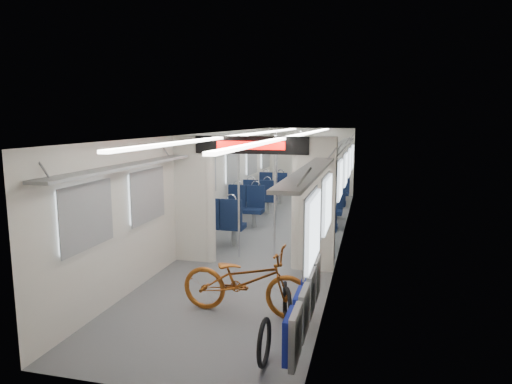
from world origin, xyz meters
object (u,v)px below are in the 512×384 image
(bicycle, at_px, (245,280))
(seat_bay_far_left, at_px, (267,191))
(stanchion_far_left, at_px, (277,176))
(flip_bench, at_px, (305,302))
(bike_hoop_c, at_px, (285,299))
(seat_bay_near_left, at_px, (235,211))
(seat_bay_far_right, at_px, (331,192))
(stanchion_near_right, at_px, (275,197))
(bike_hoop_a, at_px, (264,345))
(stanchion_near_left, at_px, (239,197))
(seat_bay_near_right, at_px, (320,213))
(bike_hoop_b, at_px, (288,308))
(stanchion_far_right, at_px, (300,176))

(bicycle, height_order, seat_bay_far_left, seat_bay_far_left)
(stanchion_far_left, bearing_deg, flip_bench, -75.66)
(bike_hoop_c, height_order, seat_bay_near_left, seat_bay_near_left)
(bike_hoop_c, relative_size, seat_bay_far_right, 0.20)
(seat_bay_far_left, height_order, stanchion_near_right, stanchion_near_right)
(stanchion_near_right, bearing_deg, bike_hoop_a, -79.63)
(bicycle, relative_size, stanchion_near_left, 0.77)
(seat_bay_near_left, xyz_separation_m, stanchion_near_right, (1.20, -1.35, 0.60))
(seat_bay_near_right, bearing_deg, seat_bay_far_right, 90.00)
(bicycle, bearing_deg, bike_hoop_b, -106.65)
(seat_bay_far_right, xyz_separation_m, stanchion_far_right, (-0.69, -1.29, 0.59))
(seat_bay_far_left, bearing_deg, stanchion_far_left, -67.64)
(flip_bench, relative_size, seat_bay_far_right, 0.95)
(stanchion_far_right, bearing_deg, bicycle, -88.18)
(bike_hoop_b, distance_m, seat_bay_near_right, 4.60)
(seat_bay_near_left, bearing_deg, stanchion_far_left, 71.77)
(bike_hoop_a, relative_size, seat_bay_far_right, 0.24)
(bicycle, distance_m, flip_bench, 1.23)
(bike_hoop_a, height_order, seat_bay_near_left, seat_bay_near_left)
(bike_hoop_a, relative_size, stanchion_far_right, 0.23)
(bike_hoop_c, bearing_deg, seat_bay_near_left, 115.77)
(seat_bay_far_left, bearing_deg, stanchion_far_right, -48.41)
(seat_bay_far_left, relative_size, stanchion_near_right, 0.84)
(bike_hoop_c, distance_m, seat_bay_near_right, 4.27)
(bike_hoop_c, height_order, seat_bay_far_right, seat_bay_far_right)
(bike_hoop_c, xyz_separation_m, seat_bay_far_left, (-1.89, 7.14, 0.33))
(stanchion_far_right, bearing_deg, seat_bay_near_right, -66.10)
(stanchion_near_left, bearing_deg, seat_bay_near_right, 56.45)
(seat_bay_far_left, bearing_deg, seat_bay_near_right, -57.04)
(seat_bay_far_right, height_order, stanchion_near_left, stanchion_near_left)
(seat_bay_far_right, relative_size, stanchion_near_right, 0.96)
(seat_bay_far_right, bearing_deg, stanchion_near_right, -98.37)
(bicycle, xyz_separation_m, bike_hoop_b, (0.61, -0.21, -0.24))
(flip_bench, height_order, bike_hoop_b, flip_bench)
(flip_bench, height_order, stanchion_far_right, stanchion_far_right)
(seat_bay_near_right, distance_m, stanchion_far_right, 1.80)
(flip_bench, bearing_deg, stanchion_near_right, 107.22)
(seat_bay_near_right, bearing_deg, bike_hoop_c, -89.77)
(bike_hoop_b, distance_m, stanchion_near_left, 3.13)
(bicycle, bearing_deg, stanchion_far_left, 9.64)
(flip_bench, height_order, seat_bay_far_left, seat_bay_far_left)
(seat_bay_far_right, distance_m, stanchion_near_left, 5.00)
(bicycle, height_order, bike_hoop_b, bicycle)
(flip_bench, relative_size, seat_bay_near_right, 1.04)
(bike_hoop_b, xyz_separation_m, stanchion_near_left, (-1.41, 2.64, 0.93))
(stanchion_near_right, relative_size, stanchion_far_left, 1.00)
(bicycle, xyz_separation_m, seat_bay_near_right, (0.50, 4.38, 0.07))
(stanchion_near_left, xyz_separation_m, stanchion_near_right, (0.63, 0.26, 0.00))
(stanchion_near_right, xyz_separation_m, stanchion_far_left, (-0.61, 3.14, 0.00))
(seat_bay_near_left, bearing_deg, flip_bench, -64.74)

